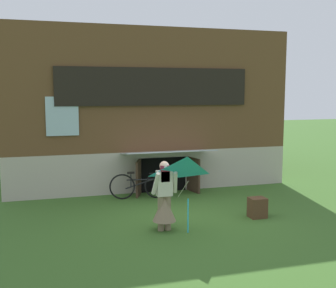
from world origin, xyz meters
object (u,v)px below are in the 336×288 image
object	(u,v)px
bicycle_black	(140,186)
person	(164,202)
wooden_crate	(257,208)
kite	(187,179)

from	to	relation	value
bicycle_black	person	bearing A→B (deg)	-82.20
person	bicycle_black	size ratio (longest dim) A/B	0.90
bicycle_black	wooden_crate	distance (m)	3.48
bicycle_black	wooden_crate	size ratio (longest dim) A/B	3.50
person	wooden_crate	bearing A→B (deg)	-11.88
person	kite	bearing A→B (deg)	-80.45
person	kite	world-z (taller)	kite
person	bicycle_black	xyz separation A→B (m)	(0.05, 2.82, -0.27)
kite	wooden_crate	xyz separation A→B (m)	(2.11, 0.89, -1.03)
kite	bicycle_black	bearing A→B (deg)	94.52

